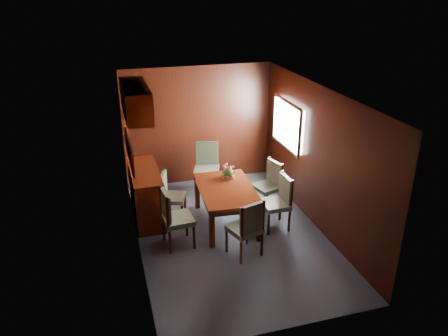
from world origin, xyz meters
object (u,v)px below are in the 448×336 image
object	(u,v)px
sideboard	(146,193)
chair_right_near	(279,199)
chair_left_near	(173,215)
chair_head	(248,226)
dining_table	(226,193)
flower_centerpiece	(229,172)

from	to	relation	value
sideboard	chair_right_near	bearing A→B (deg)	-25.16
chair_left_near	chair_head	distance (m)	1.18
dining_table	chair_left_near	world-z (taller)	chair_left_near
chair_right_near	sideboard	bearing A→B (deg)	64.20
chair_left_near	flower_centerpiece	bearing A→B (deg)	120.70
flower_centerpiece	chair_right_near	bearing A→B (deg)	-47.99
sideboard	flower_centerpiece	size ratio (longest dim) A/B	5.66
sideboard	chair_right_near	distance (m)	2.34
chair_left_near	flower_centerpiece	distance (m)	1.43
chair_head	flower_centerpiece	bearing A→B (deg)	66.83
dining_table	chair_head	world-z (taller)	chair_head
sideboard	chair_left_near	xyz separation A→B (m)	(0.30, -1.07, 0.10)
flower_centerpiece	dining_table	bearing A→B (deg)	-111.96
dining_table	chair_right_near	distance (m)	0.90
chair_head	dining_table	bearing A→B (deg)	73.54
chair_left_near	sideboard	bearing A→B (deg)	-169.16
dining_table	chair_left_near	xyz separation A→B (m)	(-0.99, -0.43, -0.04)
sideboard	chair_left_near	bearing A→B (deg)	-74.37
sideboard	dining_table	xyz separation A→B (m)	(1.29, -0.64, 0.13)
chair_left_near	flower_centerpiece	xyz separation A→B (m)	(1.15, 0.82, 0.25)
dining_table	chair_head	distance (m)	1.03
flower_centerpiece	chair_head	bearing A→B (deg)	-95.18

